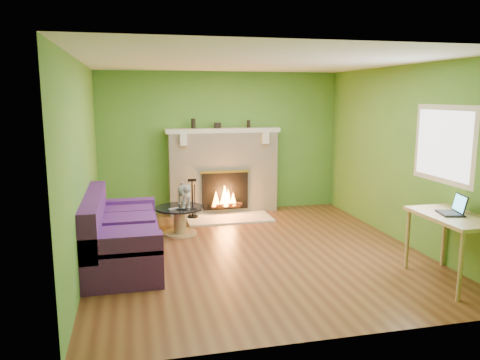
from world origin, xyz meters
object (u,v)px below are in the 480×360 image
(sofa, at_px, (118,236))
(cat, at_px, (184,194))
(coffee_table, at_px, (180,218))
(desk, at_px, (454,223))

(sofa, height_order, cat, sofa)
(coffee_table, distance_m, desk, 3.96)
(sofa, height_order, desk, sofa)
(sofa, distance_m, coffee_table, 1.44)
(coffee_table, distance_m, cat, 0.40)
(sofa, bearing_deg, cat, 49.39)
(coffee_table, bearing_deg, sofa, -129.48)
(sofa, distance_m, desk, 4.13)
(sofa, relative_size, coffee_table, 2.66)
(desk, distance_m, cat, 3.91)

